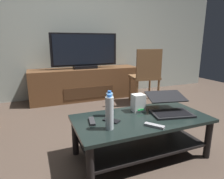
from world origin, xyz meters
The scene contains 13 objects.
ground_plane centered at (0.00, 0.00, 0.00)m, with size 7.68×7.68×0.00m, color #4C3D33.
back_wall centered at (0.00, 2.27, 1.40)m, with size 6.40×0.12×2.80m, color #A8B2A8.
coffee_table centered at (0.14, -0.10, 0.27)m, with size 1.21×0.61×0.39m.
media_cabinet centered at (0.15, 1.95, 0.28)m, with size 1.97×0.50×0.57m.
television centered at (0.15, 1.93, 0.87)m, with size 1.19×0.20×0.62m.
dining_chair centered at (1.01, 1.24, 0.52)m, with size 0.51×0.51×0.93m.
laptop centered at (0.45, -0.09, 0.45)m, with size 0.44×0.45×0.17m.
router_box centered at (0.19, 0.06, 0.47)m, with size 0.12×0.10×0.17m.
water_bottle_near centered at (-0.22, -0.22, 0.52)m, with size 0.06×0.06×0.28m.
water_bottle_far centered at (-0.12, 0.04, 0.50)m, with size 0.06×0.06×0.24m.
cell_phone centered at (-0.14, -0.08, 0.39)m, with size 0.07×0.14×0.01m, color black.
tv_remote centered at (-0.31, -0.04, 0.40)m, with size 0.04×0.16×0.02m, color #2D2D30.
soundbar_remote centered at (0.13, -0.32, 0.40)m, with size 0.04×0.16×0.02m, color #99999E.
Camera 1 is at (-0.73, -1.52, 1.05)m, focal length 31.27 mm.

